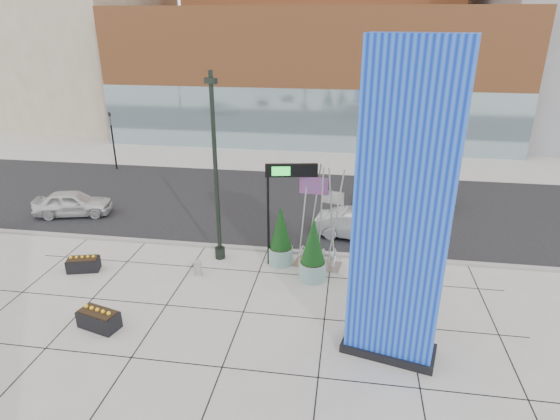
# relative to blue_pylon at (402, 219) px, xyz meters

# --- Properties ---
(ground) EXTENTS (160.00, 160.00, 0.00)m
(ground) POSITION_rel_blue_pylon_xyz_m (-6.16, 2.46, -4.72)
(ground) COLOR #9E9991
(ground) RESTS_ON ground
(street_asphalt) EXTENTS (80.00, 12.00, 0.02)m
(street_asphalt) POSITION_rel_blue_pylon_xyz_m (-6.16, 12.46, -4.71)
(street_asphalt) COLOR black
(street_asphalt) RESTS_ON ground
(curb_edge) EXTENTS (80.00, 0.30, 0.12)m
(curb_edge) POSITION_rel_blue_pylon_xyz_m (-6.16, 6.46, -4.66)
(curb_edge) COLOR gray
(curb_edge) RESTS_ON ground
(tower_podium) EXTENTS (34.00, 10.00, 11.00)m
(tower_podium) POSITION_rel_blue_pylon_xyz_m (-5.16, 29.46, 0.78)
(tower_podium) COLOR #B06233
(tower_podium) RESTS_ON ground
(tower_glass_front) EXTENTS (34.00, 0.60, 5.00)m
(tower_glass_front) POSITION_rel_blue_pylon_xyz_m (-5.16, 24.66, -2.22)
(tower_glass_front) COLOR #8CA5B2
(tower_glass_front) RESTS_ON ground
(blue_pylon) EXTENTS (3.16, 1.97, 9.76)m
(blue_pylon) POSITION_rel_blue_pylon_xyz_m (0.00, 0.00, 0.00)
(blue_pylon) COLOR #0C2CB9
(blue_pylon) RESTS_ON ground
(lamp_post) EXTENTS (0.56, 0.45, 8.24)m
(lamp_post) POSITION_rel_blue_pylon_xyz_m (-7.15, 5.46, -1.34)
(lamp_post) COLOR black
(lamp_post) RESTS_ON ground
(public_art_sculpture) EXTENTS (2.16, 1.33, 4.59)m
(public_art_sculpture) POSITION_rel_blue_pylon_xyz_m (-2.71, 5.45, -3.51)
(public_art_sculpture) COLOR silver
(public_art_sculpture) RESTS_ON ground
(concrete_bollard) EXTENTS (0.33, 0.33, 0.65)m
(concrete_bollard) POSITION_rel_blue_pylon_xyz_m (-7.66, 3.84, -4.39)
(concrete_bollard) COLOR gray
(concrete_bollard) RESTS_ON ground
(overhead_street_sign) EXTENTS (2.16, 0.57, 4.59)m
(overhead_street_sign) POSITION_rel_blue_pylon_xyz_m (-4.10, 5.25, -0.77)
(overhead_street_sign) COLOR black
(overhead_street_sign) RESTS_ON ground
(round_planter_east) EXTENTS (1.10, 1.10, 2.76)m
(round_planter_east) POSITION_rel_blue_pylon_xyz_m (0.84, 5.59, -3.41)
(round_planter_east) COLOR #83B0A6
(round_planter_east) RESTS_ON ground
(round_planter_mid) EXTENTS (1.11, 1.11, 2.77)m
(round_planter_mid) POSITION_rel_blue_pylon_xyz_m (-2.86, 4.26, -3.40)
(round_planter_mid) COLOR #83B0A6
(round_planter_mid) RESTS_ON ground
(round_planter_west) EXTENTS (1.09, 1.09, 2.72)m
(round_planter_west) POSITION_rel_blue_pylon_xyz_m (-4.36, 5.41, -3.43)
(round_planter_west) COLOR #83B0A6
(round_planter_west) RESTS_ON ground
(box_planter_north) EXTENTS (1.43, 0.96, 0.72)m
(box_planter_north) POSITION_rel_blue_pylon_xyz_m (-12.65, 3.46, -4.39)
(box_planter_north) COLOR black
(box_planter_north) RESTS_ON ground
(box_planter_south) EXTENTS (1.58, 1.08, 0.79)m
(box_planter_south) POSITION_rel_blue_pylon_xyz_m (-9.96, -0.19, -4.35)
(box_planter_south) COLOR black
(box_planter_south) RESTS_ON ground
(car_white_west) EXTENTS (4.35, 2.56, 1.39)m
(car_white_west) POSITION_rel_blue_pylon_xyz_m (-16.45, 9.09, -4.02)
(car_white_west) COLOR silver
(car_white_west) RESTS_ON ground
(car_silver_mid) EXTENTS (4.34, 2.08, 1.37)m
(car_silver_mid) POSITION_rel_blue_pylon_xyz_m (-0.98, 8.48, -4.03)
(car_silver_mid) COLOR #AFB2B7
(car_silver_mid) RESTS_ON ground
(car_dark_east) EXTENTS (5.14, 2.80, 1.41)m
(car_dark_east) POSITION_rel_blue_pylon_xyz_m (1.41, 13.09, -4.01)
(car_dark_east) COLOR black
(car_dark_east) RESTS_ON ground
(traffic_signal) EXTENTS (0.15, 0.18, 4.10)m
(traffic_signal) POSITION_rel_blue_pylon_xyz_m (-18.16, 17.46, -2.41)
(traffic_signal) COLOR black
(traffic_signal) RESTS_ON ground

